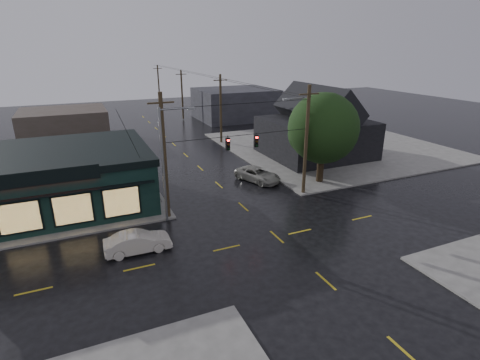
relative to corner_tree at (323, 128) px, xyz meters
name	(u,v)px	position (x,y,z in m)	size (l,w,h in m)	color
ground_plane	(277,237)	(-9.75, -8.48, -5.65)	(160.00, 160.00, 0.00)	black
sidewalk_nw	(2,187)	(-29.75, 11.52, -5.57)	(28.00, 28.00, 0.15)	#5F5E59
sidewalk_ne	(332,146)	(10.25, 11.52, -5.57)	(28.00, 28.00, 0.15)	#5F5E59
pizza_shop	(52,178)	(-24.75, 4.46, -3.09)	(16.30, 12.34, 4.90)	black
ne_building	(317,121)	(5.25, 8.52, -1.18)	(12.60, 11.60, 8.75)	black
corner_tree	(323,128)	(0.00, 0.00, 0.00)	(7.01, 7.01, 9.02)	black
utility_pole_nw	(169,218)	(-16.25, -1.98, -5.65)	(2.00, 0.32, 10.15)	#2F2415
utility_pole_ne	(303,194)	(-3.25, -1.98, -5.65)	(2.00, 0.32, 10.15)	#2F2415
utility_pole_far_a	(221,143)	(-3.25, 19.52, -5.65)	(2.00, 0.32, 9.65)	#2F2415
utility_pole_far_b	(183,120)	(-3.25, 39.52, -5.65)	(2.00, 0.32, 9.15)	#2F2415
utility_pole_far_c	(160,105)	(-3.25, 59.52, -5.65)	(2.00, 0.32, 9.15)	#2F2415
span_signal_assembly	(242,142)	(-9.66, -1.98, 0.05)	(13.00, 0.48, 1.23)	black
streetlight_nw	(167,222)	(-16.55, -2.68, -5.65)	(5.40, 0.30, 9.15)	gray
streetlight_ne	(303,190)	(-2.75, -1.28, -5.65)	(5.40, 0.30, 9.15)	gray
bg_building_west	(64,124)	(-23.75, 31.52, -3.45)	(12.00, 10.00, 4.40)	#383028
bg_building_east	(235,104)	(6.25, 36.52, -2.85)	(14.00, 12.00, 5.60)	#25262A
sedan_cream	(138,242)	(-19.45, -6.45, -4.92)	(1.55, 4.44, 1.46)	beige
suv_silver	(258,175)	(-5.65, 2.93, -4.94)	(2.36, 5.12, 1.42)	gray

